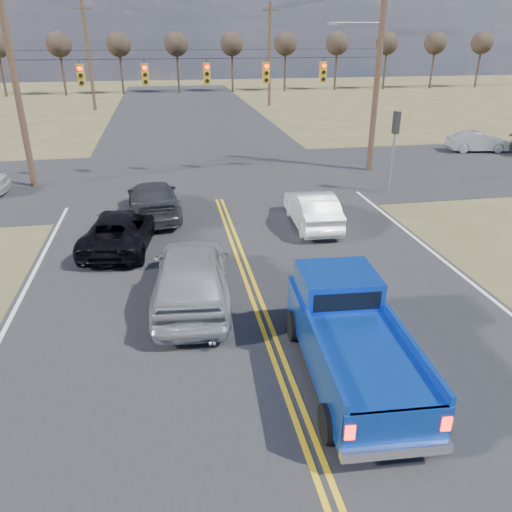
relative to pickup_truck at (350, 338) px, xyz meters
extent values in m
plane|color=brown|center=(-1.43, -0.52, -0.98)|extent=(160.00, 160.00, 0.00)
cube|color=#28282B|center=(-1.43, 9.48, -0.98)|extent=(14.00, 120.00, 0.02)
cube|color=#28282B|center=(-1.43, 17.48, -0.98)|extent=(120.00, 12.00, 0.02)
cylinder|color=#473323|center=(-10.43, 17.48, 4.02)|extent=(0.32, 0.32, 10.00)
cylinder|color=#473323|center=(7.57, 17.48, 4.02)|extent=(0.32, 0.32, 10.00)
cylinder|color=black|center=(-1.43, 17.48, 5.02)|extent=(18.00, 0.02, 0.02)
cylinder|color=black|center=(-1.43, 17.48, 5.42)|extent=(18.00, 0.02, 0.02)
cube|color=#B28C14|center=(-7.43, 17.48, 4.32)|extent=(0.34, 0.24, 1.00)
cylinder|color=#FF0C05|center=(-7.43, 17.34, 4.65)|extent=(0.20, 0.06, 0.20)
cylinder|color=black|center=(-7.43, 17.34, 4.32)|extent=(0.20, 0.06, 0.20)
cylinder|color=black|center=(-7.43, 17.34, 3.99)|extent=(0.20, 0.06, 0.20)
cube|color=black|center=(-7.43, 17.31, 4.76)|extent=(0.24, 0.14, 0.03)
cube|color=#B28C14|center=(-4.43, 17.48, 4.32)|extent=(0.34, 0.24, 1.00)
cylinder|color=#FF0C05|center=(-4.43, 17.34, 4.65)|extent=(0.20, 0.06, 0.20)
cylinder|color=black|center=(-4.43, 17.34, 4.32)|extent=(0.20, 0.06, 0.20)
cylinder|color=black|center=(-4.43, 17.34, 3.99)|extent=(0.20, 0.06, 0.20)
cube|color=black|center=(-4.43, 17.31, 4.76)|extent=(0.24, 0.14, 0.03)
cube|color=#B28C14|center=(-1.43, 17.48, 4.32)|extent=(0.34, 0.24, 1.00)
cylinder|color=#FF0C05|center=(-1.43, 17.34, 4.65)|extent=(0.20, 0.06, 0.20)
cylinder|color=black|center=(-1.43, 17.34, 4.32)|extent=(0.20, 0.06, 0.20)
cylinder|color=black|center=(-1.43, 17.34, 3.99)|extent=(0.20, 0.06, 0.20)
cube|color=black|center=(-1.43, 17.31, 4.76)|extent=(0.24, 0.14, 0.03)
cube|color=#B28C14|center=(1.57, 17.48, 4.32)|extent=(0.34, 0.24, 1.00)
cylinder|color=#FF0C05|center=(1.57, 17.34, 4.65)|extent=(0.20, 0.06, 0.20)
cylinder|color=black|center=(1.57, 17.34, 4.32)|extent=(0.20, 0.06, 0.20)
cylinder|color=black|center=(1.57, 17.34, 3.99)|extent=(0.20, 0.06, 0.20)
cube|color=black|center=(1.57, 17.31, 4.76)|extent=(0.24, 0.14, 0.03)
cube|color=#B28C14|center=(4.57, 17.48, 4.32)|extent=(0.34, 0.24, 1.00)
cylinder|color=#FF0C05|center=(4.57, 17.34, 4.65)|extent=(0.20, 0.06, 0.20)
cylinder|color=black|center=(4.57, 17.34, 4.32)|extent=(0.20, 0.06, 0.20)
cylinder|color=black|center=(4.57, 17.34, 3.99)|extent=(0.20, 0.06, 0.20)
cube|color=black|center=(4.57, 17.31, 4.76)|extent=(0.24, 0.14, 0.03)
cylinder|color=slate|center=(6.77, 12.98, 0.62)|extent=(0.12, 0.12, 3.20)
cube|color=black|center=(6.77, 12.98, 2.42)|extent=(0.24, 0.34, 1.00)
cylinder|color=slate|center=(6.17, 17.48, 6.62)|extent=(2.80, 0.10, 0.10)
cube|color=slate|center=(4.87, 17.48, 6.57)|extent=(0.55, 0.22, 0.14)
cylinder|color=#473323|center=(-10.43, 45.48, 4.02)|extent=(0.32, 0.32, 10.00)
cube|color=#473323|center=(-10.43, 45.48, 8.22)|extent=(1.60, 0.12, 0.12)
cylinder|color=#473323|center=(7.57, 45.48, 4.02)|extent=(0.32, 0.32, 10.00)
cube|color=#473323|center=(7.57, 45.48, 8.22)|extent=(1.60, 0.12, 0.12)
cylinder|color=#33261C|center=(-22.43, 59.48, 1.77)|extent=(0.28, 0.28, 5.50)
cylinder|color=#33261C|center=(-15.43, 59.48, 1.77)|extent=(0.28, 0.28, 5.50)
sphere|color=#2D231C|center=(-15.43, 59.48, 4.92)|extent=(3.00, 3.00, 3.00)
cylinder|color=#33261C|center=(-8.43, 59.48, 1.77)|extent=(0.28, 0.28, 5.50)
sphere|color=#2D231C|center=(-8.43, 59.48, 4.92)|extent=(3.00, 3.00, 3.00)
cylinder|color=#33261C|center=(-1.43, 59.48, 1.77)|extent=(0.28, 0.28, 5.50)
sphere|color=#2D231C|center=(-1.43, 59.48, 4.92)|extent=(3.00, 3.00, 3.00)
cylinder|color=#33261C|center=(5.57, 59.48, 1.77)|extent=(0.28, 0.28, 5.50)
sphere|color=#2D231C|center=(5.57, 59.48, 4.92)|extent=(3.00, 3.00, 3.00)
cylinder|color=#33261C|center=(12.57, 59.48, 1.77)|extent=(0.28, 0.28, 5.50)
sphere|color=#2D231C|center=(12.57, 59.48, 4.92)|extent=(3.00, 3.00, 3.00)
cylinder|color=#33261C|center=(19.57, 59.48, 1.77)|extent=(0.28, 0.28, 5.50)
sphere|color=#2D231C|center=(19.57, 59.48, 4.92)|extent=(3.00, 3.00, 3.00)
cylinder|color=#33261C|center=(26.57, 59.48, 1.77)|extent=(0.28, 0.28, 5.50)
sphere|color=#2D231C|center=(26.57, 59.48, 4.92)|extent=(3.00, 3.00, 3.00)
cylinder|color=#33261C|center=(33.57, 59.48, 1.77)|extent=(0.28, 0.28, 5.50)
sphere|color=#2D231C|center=(33.57, 59.48, 4.92)|extent=(3.00, 3.00, 3.00)
cylinder|color=#33261C|center=(40.57, 59.48, 1.77)|extent=(0.28, 0.28, 5.50)
sphere|color=#2D231C|center=(40.57, 59.48, 4.92)|extent=(3.00, 3.00, 3.00)
cylinder|color=black|center=(-1.03, -1.87, -0.59)|extent=(0.36, 0.79, 0.77)
cylinder|color=black|center=(0.80, -1.98, -0.59)|extent=(0.36, 0.79, 0.77)
cylinder|color=black|center=(-0.83, 1.61, -0.59)|extent=(0.36, 0.79, 0.77)
cylinder|color=black|center=(1.01, 1.50, -0.59)|extent=(0.36, 0.79, 0.77)
cube|color=#1040B4|center=(-0.01, -0.18, -0.11)|extent=(2.25, 5.34, 0.97)
cube|color=#1040B4|center=(0.07, 1.22, 0.69)|extent=(1.89, 1.75, 0.70)
cube|color=black|center=(0.02, 0.42, 0.69)|extent=(1.55, 0.15, 0.44)
cube|color=#1040B4|center=(-0.99, -1.14, 0.48)|extent=(0.29, 3.20, 0.19)
cube|color=#1040B4|center=(0.85, -1.25, 0.48)|extent=(0.29, 3.20, 0.19)
cube|color=#1040B4|center=(-0.17, -2.77, 0.09)|extent=(1.94, 0.19, 0.58)
cube|color=silver|center=(-0.17, -2.84, -0.44)|extent=(1.99, 0.29, 0.21)
cube|color=#FF0C05|center=(-1.02, -2.76, 0.04)|extent=(0.18, 0.07, 0.29)
cube|color=#FF0C05|center=(0.68, -2.86, 0.04)|extent=(0.18, 0.07, 0.29)
imported|color=#999CA0|center=(-3.25, 4.00, -0.07)|extent=(2.59, 5.49, 1.81)
imported|color=black|center=(-5.53, 8.59, -0.32)|extent=(2.90, 5.03, 1.32)
imported|color=white|center=(1.89, 9.48, -0.26)|extent=(1.70, 4.39, 1.43)
imported|color=#323237|center=(-4.39, 11.81, -0.24)|extent=(2.44, 5.20, 1.47)
imported|color=#919298|center=(16.43, 20.82, -0.34)|extent=(1.89, 4.03, 1.28)
camera|label=1|loc=(-3.72, -8.80, 6.17)|focal=35.00mm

